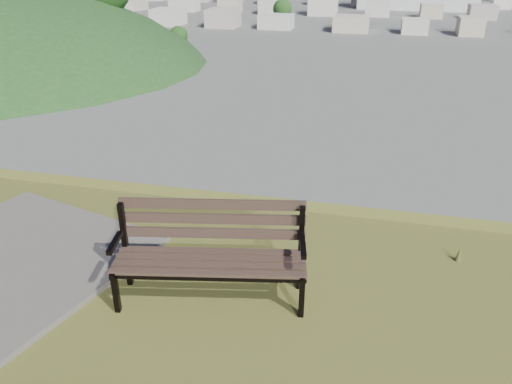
# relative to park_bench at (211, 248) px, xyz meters

# --- Properties ---
(park_bench) EXTENTS (2.00, 0.97, 1.00)m
(park_bench) POSITION_rel_park_bench_xyz_m (0.00, 0.00, 0.00)
(park_bench) COLOR #3B2C22
(park_bench) RESTS_ON hilltop_mesa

